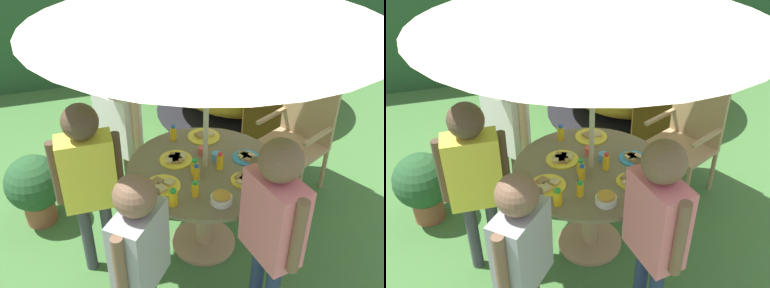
# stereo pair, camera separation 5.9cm
# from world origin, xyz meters

# --- Properties ---
(ground_plane) EXTENTS (10.00, 10.00, 0.02)m
(ground_plane) POSITION_xyz_m (0.00, 0.00, -0.01)
(ground_plane) COLOR #3D6B33
(hedge_backdrop) EXTENTS (9.00, 0.70, 1.97)m
(hedge_backdrop) POSITION_xyz_m (0.00, 3.76, 0.98)
(hedge_backdrop) COLOR #234C28
(hedge_backdrop) RESTS_ON ground_plane
(garden_table) EXTENTS (1.12, 1.12, 0.75)m
(garden_table) POSITION_xyz_m (0.00, 0.00, 0.55)
(garden_table) COLOR tan
(garden_table) RESTS_ON ground_plane
(wooden_chair) EXTENTS (0.62, 0.67, 1.01)m
(wooden_chair) POSITION_xyz_m (1.09, 0.52, 0.56)
(wooden_chair) COLOR tan
(wooden_chair) RESTS_ON ground_plane
(dome_tent) EXTENTS (2.25, 2.25, 1.56)m
(dome_tent) POSITION_xyz_m (1.20, 2.06, 0.77)
(dome_tent) COLOR orange
(dome_tent) RESTS_ON ground_plane
(potted_plant) EXTENTS (0.47, 0.47, 0.63)m
(potted_plant) POSITION_xyz_m (-1.23, 0.68, 0.36)
(potted_plant) COLOR brown
(potted_plant) RESTS_ON ground_plane
(child_in_white_shirt) EXTENTS (0.36, 0.39, 1.31)m
(child_in_white_shirt) POSITION_xyz_m (-0.50, 0.66, 0.84)
(child_in_white_shirt) COLOR brown
(child_in_white_shirt) RESTS_ON ground_plane
(child_in_yellow_shirt) EXTENTS (0.46, 0.23, 1.36)m
(child_in_yellow_shirt) POSITION_xyz_m (-0.81, 0.02, 0.87)
(child_in_yellow_shirt) COLOR #3F3F47
(child_in_yellow_shirt) RESTS_ON ground_plane
(child_in_grey_shirt) EXTENTS (0.36, 0.38, 1.30)m
(child_in_grey_shirt) POSITION_xyz_m (-0.62, -0.71, 0.83)
(child_in_grey_shirt) COLOR brown
(child_in_grey_shirt) RESTS_ON ground_plane
(child_in_pink_shirt) EXTENTS (0.26, 0.47, 1.40)m
(child_in_pink_shirt) POSITION_xyz_m (0.13, -0.77, 0.90)
(child_in_pink_shirt) COLOR navy
(child_in_pink_shirt) RESTS_ON ground_plane
(snack_bowl) EXTENTS (0.14, 0.14, 0.08)m
(snack_bowl) POSITION_xyz_m (-0.03, -0.40, 0.79)
(snack_bowl) COLOR white
(snack_bowl) RESTS_ON garden_table
(plate_back_edge) EXTENTS (0.20, 0.20, 0.03)m
(plate_back_edge) POSITION_xyz_m (0.32, 0.01, 0.76)
(plate_back_edge) COLOR #338CD8
(plate_back_edge) RESTS_ON garden_table
(plate_far_right) EXTENTS (0.25, 0.25, 0.03)m
(plate_far_right) POSITION_xyz_m (0.13, 0.38, 0.76)
(plate_far_right) COLOR yellow
(plate_far_right) RESTS_ON garden_table
(plate_center_front) EXTENTS (0.24, 0.24, 0.03)m
(plate_center_front) POSITION_xyz_m (-0.18, 0.14, 0.76)
(plate_center_front) COLOR yellow
(plate_center_front) RESTS_ON garden_table
(plate_near_left) EXTENTS (0.24, 0.24, 0.03)m
(plate_near_left) POSITION_xyz_m (-0.35, -0.13, 0.76)
(plate_near_left) COLOR yellow
(plate_near_left) RESTS_ON garden_table
(plate_front_edge) EXTENTS (0.19, 0.19, 0.03)m
(plate_front_edge) POSITION_xyz_m (0.20, -0.24, 0.76)
(plate_front_edge) COLOR yellow
(plate_front_edge) RESTS_ON garden_table
(juice_bottle_near_right) EXTENTS (0.05, 0.05, 0.13)m
(juice_bottle_near_right) POSITION_xyz_m (0.09, -0.05, 0.81)
(juice_bottle_near_right) COLOR yellow
(juice_bottle_near_right) RESTS_ON garden_table
(juice_bottle_far_left) EXTENTS (0.04, 0.04, 0.12)m
(juice_bottle_far_left) POSITION_xyz_m (-0.11, -0.12, 0.80)
(juice_bottle_far_left) COLOR yellow
(juice_bottle_far_left) RESTS_ON garden_table
(juice_bottle_center_back) EXTENTS (0.05, 0.05, 0.11)m
(juice_bottle_center_back) POSITION_xyz_m (-0.09, -0.04, 0.80)
(juice_bottle_center_back) COLOR yellow
(juice_bottle_center_back) RESTS_ON garden_table
(juice_bottle_mid_left) EXTENTS (0.06, 0.06, 0.12)m
(juice_bottle_mid_left) POSITION_xyz_m (-0.33, -0.33, 0.81)
(juice_bottle_mid_left) COLOR yellow
(juice_bottle_mid_left) RESTS_ON garden_table
(juice_bottle_mid_right) EXTENTS (0.05, 0.05, 0.11)m
(juice_bottle_mid_right) POSITION_xyz_m (-0.17, -0.28, 0.80)
(juice_bottle_mid_right) COLOR yellow
(juice_bottle_mid_right) RESTS_ON garden_table
(juice_bottle_spot_a) EXTENTS (0.05, 0.05, 0.13)m
(juice_bottle_spot_a) POSITION_xyz_m (-0.11, 0.42, 0.81)
(juice_bottle_spot_a) COLOR yellow
(juice_bottle_spot_a) RESTS_ON garden_table
(cup_near) EXTENTS (0.07, 0.07, 0.06)m
(cup_near) POSITION_xyz_m (0.11, 0.06, 0.78)
(cup_near) COLOR #4C99D8
(cup_near) RESTS_ON garden_table
(cup_far) EXTENTS (0.06, 0.06, 0.06)m
(cup_far) POSITION_xyz_m (0.04, 0.17, 0.78)
(cup_far) COLOR #E04C47
(cup_far) RESTS_ON garden_table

